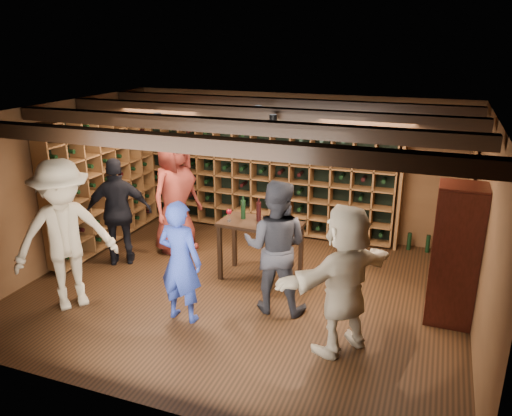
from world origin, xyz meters
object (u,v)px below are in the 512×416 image
(man_grey_suit, at_px, (276,247))
(guest_khaki, at_px, (65,236))
(guest_beige, at_px, (344,280))
(display_cabinet, at_px, (454,258))
(man_blue_shirt, at_px, (180,262))
(guest_woman_black, at_px, (119,212))
(guest_red_floral, at_px, (175,194))
(tasting_table, at_px, (260,229))

(man_grey_suit, relative_size, guest_khaki, 0.88)
(guest_khaki, distance_m, guest_beige, 3.56)
(display_cabinet, height_order, man_blue_shirt, display_cabinet)
(guest_khaki, relative_size, guest_beige, 1.14)
(man_blue_shirt, bearing_deg, guest_beige, -175.01)
(guest_woman_black, bearing_deg, man_grey_suit, 139.69)
(man_grey_suit, distance_m, guest_woman_black, 2.75)
(guest_red_floral, distance_m, tasting_table, 1.75)
(man_blue_shirt, height_order, guest_red_floral, guest_red_floral)
(guest_woman_black, height_order, guest_khaki, guest_khaki)
(guest_red_floral, bearing_deg, man_blue_shirt, -133.64)
(display_cabinet, xyz_separation_m, guest_beige, (-1.14, -1.08, 0.02))
(display_cabinet, distance_m, man_blue_shirt, 3.35)
(guest_beige, bearing_deg, tasting_table, -95.68)
(man_grey_suit, relative_size, tasting_table, 1.46)
(guest_woman_black, relative_size, guest_khaki, 0.85)
(guest_red_floral, xyz_separation_m, guest_woman_black, (-0.57, -0.76, -0.13))
(display_cabinet, xyz_separation_m, guest_khaki, (-4.69, -1.35, 0.14))
(guest_woman_black, xyz_separation_m, guest_beige, (3.70, -1.09, 0.02))
(guest_beige, bearing_deg, display_cabinet, 170.00)
(display_cabinet, relative_size, guest_red_floral, 0.89)
(guest_red_floral, relative_size, guest_woman_black, 1.15)
(man_blue_shirt, xyz_separation_m, guest_woman_black, (-1.68, 1.14, 0.06))
(guest_khaki, xyz_separation_m, guest_beige, (3.55, 0.27, -0.12))
(man_blue_shirt, xyz_separation_m, guest_red_floral, (-1.11, 1.90, 0.19))
(guest_beige, relative_size, tasting_table, 1.45)
(guest_red_floral, distance_m, guest_khaki, 2.16)
(man_grey_suit, xyz_separation_m, guest_woman_black, (-2.71, 0.50, -0.03))
(guest_red_floral, bearing_deg, guest_khaki, -175.35)
(display_cabinet, height_order, tasting_table, display_cabinet)
(tasting_table, bearing_deg, guest_khaki, -139.69)
(tasting_table, bearing_deg, guest_woman_black, -170.97)
(display_cabinet, height_order, guest_beige, display_cabinet)
(guest_woman_black, xyz_separation_m, guest_khaki, (0.15, -1.35, 0.15))
(guest_red_floral, bearing_deg, tasting_table, -91.44)
(display_cabinet, distance_m, man_grey_suit, 2.19)
(display_cabinet, xyz_separation_m, guest_red_floral, (-4.26, 0.76, 0.12))
(guest_woman_black, height_order, tasting_table, guest_woman_black)
(guest_red_floral, height_order, guest_khaki, guest_khaki)
(display_cabinet, xyz_separation_m, man_blue_shirt, (-3.15, -1.14, -0.07))
(man_blue_shirt, bearing_deg, display_cabinet, -156.70)
(man_grey_suit, bearing_deg, guest_beige, 144.22)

